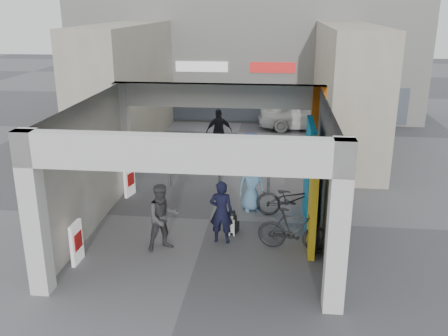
# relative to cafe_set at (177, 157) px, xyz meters

# --- Properties ---
(ground) EXTENTS (90.00, 90.00, 0.00)m
(ground) POSITION_rel_cafe_set_xyz_m (1.90, -4.79, -0.30)
(ground) COLOR slate
(ground) RESTS_ON ground
(arcade_canopy) EXTENTS (6.40, 6.45, 6.40)m
(arcade_canopy) POSITION_rel_cafe_set_xyz_m (2.44, -5.61, 2.01)
(arcade_canopy) COLOR silver
(arcade_canopy) RESTS_ON ground
(far_building) EXTENTS (18.00, 4.08, 8.00)m
(far_building) POSITION_rel_cafe_set_xyz_m (1.90, 9.20, 3.69)
(far_building) COLOR silver
(far_building) RESTS_ON ground
(plaza_bldg_left) EXTENTS (2.00, 9.00, 5.00)m
(plaza_bldg_left) POSITION_rel_cafe_set_xyz_m (-2.60, 2.71, 2.20)
(plaza_bldg_left) COLOR #B2A994
(plaza_bldg_left) RESTS_ON ground
(plaza_bldg_right) EXTENTS (2.00, 9.00, 5.00)m
(plaza_bldg_right) POSITION_rel_cafe_set_xyz_m (6.40, 2.71, 2.20)
(plaza_bldg_right) COLOR #B2A994
(plaza_bldg_right) RESTS_ON ground
(bollard_left) EXTENTS (0.09, 0.09, 0.95)m
(bollard_left) POSITION_rel_cafe_set_xyz_m (0.23, -2.30, 0.18)
(bollard_left) COLOR gray
(bollard_left) RESTS_ON ground
(bollard_center) EXTENTS (0.09, 0.09, 0.91)m
(bollard_center) POSITION_rel_cafe_set_xyz_m (1.91, -2.50, 0.16)
(bollard_center) COLOR gray
(bollard_center) RESTS_ON ground
(bollard_right) EXTENTS (0.09, 0.09, 0.91)m
(bollard_right) POSITION_rel_cafe_set_xyz_m (3.49, -2.45, 0.16)
(bollard_right) COLOR gray
(bollard_right) RESTS_ON ground
(advert_board_near) EXTENTS (0.11, 0.55, 1.00)m
(advert_board_near) POSITION_rel_cafe_set_xyz_m (-0.84, -7.52, 0.21)
(advert_board_near) COLOR white
(advert_board_near) RESTS_ON ground
(advert_board_far) EXTENTS (0.21, 0.55, 1.00)m
(advert_board_far) POSITION_rel_cafe_set_xyz_m (-0.84, -3.23, 0.21)
(advert_board_far) COLOR white
(advert_board_far) RESTS_ON ground
(cafe_set) EXTENTS (1.38, 1.12, 0.84)m
(cafe_set) POSITION_rel_cafe_set_xyz_m (0.00, 0.00, 0.00)
(cafe_set) COLOR #B3B4B9
(cafe_set) RESTS_ON ground
(produce_stand) EXTENTS (1.20, 0.65, 0.79)m
(produce_stand) POSITION_rel_cafe_set_xyz_m (-0.40, 1.22, 0.02)
(produce_stand) COLOR black
(produce_stand) RESTS_ON ground
(crate_stack) EXTENTS (0.47, 0.38, 0.56)m
(crate_stack) POSITION_rel_cafe_set_xyz_m (2.64, 2.77, -0.02)
(crate_stack) COLOR #1A5C1C
(crate_stack) RESTS_ON ground
(border_collie) EXTENTS (0.26, 0.52, 0.72)m
(border_collie) POSITION_rel_cafe_set_xyz_m (2.61, -5.62, -0.01)
(border_collie) COLOR black
(border_collie) RESTS_ON ground
(man_with_dog) EXTENTS (0.62, 0.43, 1.64)m
(man_with_dog) POSITION_rel_cafe_set_xyz_m (2.38, -6.12, 0.52)
(man_with_dog) COLOR black
(man_with_dog) RESTS_ON ground
(man_back_turned) EXTENTS (1.03, 0.98, 1.69)m
(man_back_turned) POSITION_rel_cafe_set_xyz_m (1.02, -6.65, 0.55)
(man_back_turned) COLOR #3F3F42
(man_back_turned) RESTS_ON ground
(man_elderly) EXTENTS (0.87, 0.71, 1.54)m
(man_elderly) POSITION_rel_cafe_set_xyz_m (3.02, -3.95, 0.48)
(man_elderly) COLOR #5886AB
(man_elderly) RESTS_ON ground
(man_crates) EXTENTS (1.13, 0.71, 1.79)m
(man_crates) POSITION_rel_cafe_set_xyz_m (1.39, 1.83, 0.60)
(man_crates) COLOR black
(man_crates) RESTS_ON ground
(bicycle_front) EXTENTS (2.09, 0.87, 1.07)m
(bicycle_front) POSITION_rel_cafe_set_xyz_m (4.20, -4.35, 0.24)
(bicycle_front) COLOR black
(bicycle_front) RESTS_ON ground
(bicycle_rear) EXTENTS (1.87, 0.85, 1.09)m
(bicycle_rear) POSITION_rel_cafe_set_xyz_m (4.20, -6.38, 0.25)
(bicycle_rear) COLOR black
(bicycle_rear) RESTS_ON ground
(white_van) EXTENTS (4.56, 2.08, 1.52)m
(white_van) POSITION_rel_cafe_set_xyz_m (5.05, 6.23, 0.46)
(white_van) COLOR white
(white_van) RESTS_ON ground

